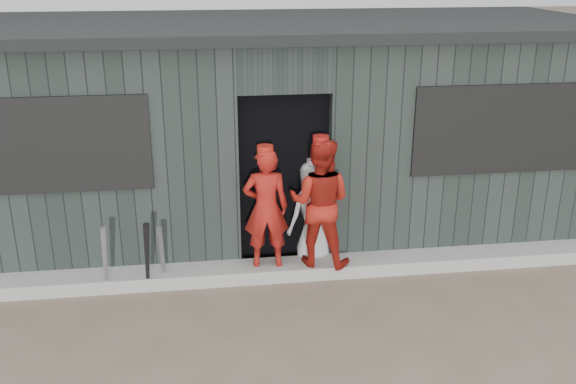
{
  "coord_description": "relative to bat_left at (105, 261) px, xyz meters",
  "views": [
    {
      "loc": [
        -0.86,
        -4.51,
        3.34
      ],
      "look_at": [
        0.0,
        1.8,
        1.0
      ],
      "focal_mm": 40.0,
      "sensor_mm": 36.0,
      "label": 1
    }
  ],
  "objects": [
    {
      "name": "ground",
      "position": [
        1.92,
        -1.64,
        -0.4
      ],
      "size": [
        80.0,
        80.0,
        0.0
      ],
      "primitive_type": "plane",
      "color": "brown",
      "rests_on": "ground"
    },
    {
      "name": "curb",
      "position": [
        1.92,
        0.18,
        -0.33
      ],
      "size": [
        8.0,
        0.36,
        0.15
      ],
      "primitive_type": "cube",
      "color": "#9F9F9A",
      "rests_on": "ground"
    },
    {
      "name": "bat_left",
      "position": [
        0.0,
        0.0,
        0.0
      ],
      "size": [
        0.15,
        0.22,
        0.8
      ],
      "primitive_type": "cone",
      "rotation": [
        0.18,
        0.0,
        0.41
      ],
      "color": "#93929A",
      "rests_on": "ground"
    },
    {
      "name": "bat_mid",
      "position": [
        0.57,
        0.1,
        -0.03
      ],
      "size": [
        0.08,
        0.26,
        0.73
      ],
      "primitive_type": "cone",
      "rotation": [
        0.26,
        0.0,
        -0.05
      ],
      "color": "gray",
      "rests_on": "ground"
    },
    {
      "name": "bat_right",
      "position": [
        0.43,
        -0.04,
        0.03
      ],
      "size": [
        0.14,
        0.31,
        0.85
      ],
      "primitive_type": "cone",
      "rotation": [
        0.28,
        0.0,
        0.25
      ],
      "color": "black",
      "rests_on": "ground"
    },
    {
      "name": "player_red_left",
      "position": [
        1.69,
        0.19,
        0.42
      ],
      "size": [
        0.5,
        0.34,
        1.34
      ],
      "primitive_type": "imported",
      "rotation": [
        0.0,
        0.0,
        3.11
      ],
      "color": "#A01A13",
      "rests_on": "curb"
    },
    {
      "name": "player_red_right",
      "position": [
        2.27,
        0.17,
        0.46
      ],
      "size": [
        0.84,
        0.75,
        1.43
      ],
      "primitive_type": "imported",
      "rotation": [
        0.0,
        0.0,
        2.77
      ],
      "color": "#A41D14",
      "rests_on": "curb"
    },
    {
      "name": "player_grey_back",
      "position": [
        2.26,
        0.46,
        0.21
      ],
      "size": [
        0.71,
        0.59,
        1.23
      ],
      "primitive_type": "imported",
      "rotation": [
        0.0,
        0.0,
        3.54
      ],
      "color": "silver",
      "rests_on": "ground"
    },
    {
      "name": "dugout",
      "position": [
        1.92,
        1.87,
        0.89
      ],
      "size": [
        8.3,
        3.3,
        2.62
      ],
      "color": "black",
      "rests_on": "ground"
    }
  ]
}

